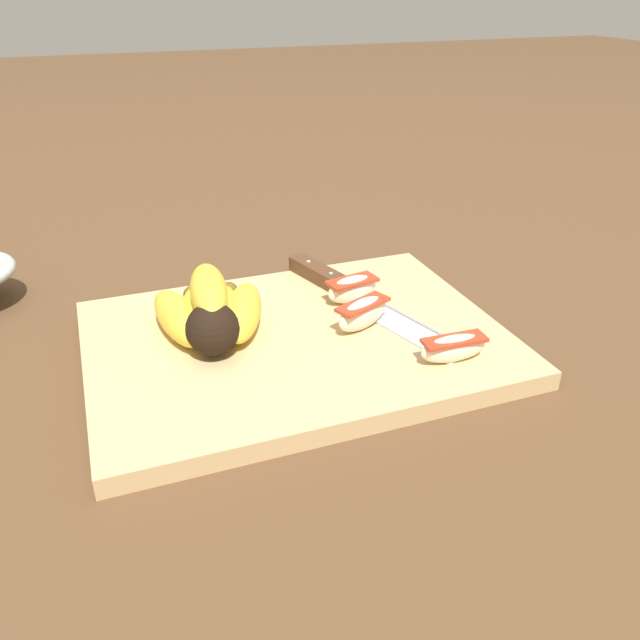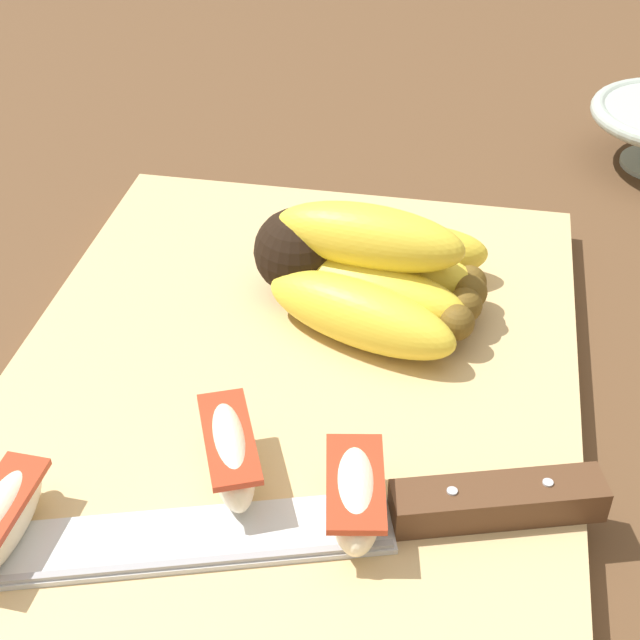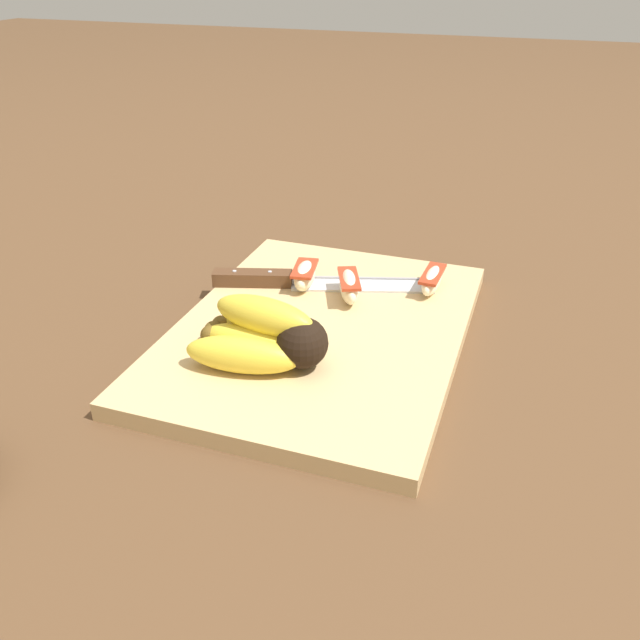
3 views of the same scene
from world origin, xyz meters
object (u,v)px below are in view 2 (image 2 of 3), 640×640
object	(u,v)px
apple_wedge_middle	(0,521)
banana_bunch	(367,271)
apple_wedge_far	(230,453)
chefs_knife	(395,514)
apple_wedge_near	(355,496)

from	to	relation	value
apple_wedge_middle	banana_bunch	bearing A→B (deg)	-32.92
banana_bunch	apple_wedge_far	world-z (taller)	banana_bunch
chefs_knife	banana_bunch	bearing A→B (deg)	12.68
chefs_knife	apple_wedge_near	size ratio (longest dim) A/B	4.16
banana_bunch	apple_wedge_near	xyz separation A→B (m)	(-0.17, -0.02, -0.01)
chefs_knife	apple_wedge_far	world-z (taller)	apple_wedge_far
apple_wedge_near	chefs_knife	bearing A→B (deg)	-86.31
apple_wedge_middle	apple_wedge_far	bearing A→B (deg)	-58.28
apple_wedge_far	apple_wedge_middle	bearing A→B (deg)	121.72
apple_wedge_near	apple_wedge_middle	bearing A→B (deg)	105.22
banana_bunch	apple_wedge_far	xyz separation A→B (m)	(-0.15, 0.04, -0.01)
apple_wedge_middle	apple_wedge_far	size ratio (longest dim) A/B	0.98
apple_wedge_far	apple_wedge_near	bearing A→B (deg)	-103.03
chefs_knife	apple_wedge_middle	size ratio (longest dim) A/B	3.95
apple_wedge_near	apple_wedge_far	size ratio (longest dim) A/B	0.93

